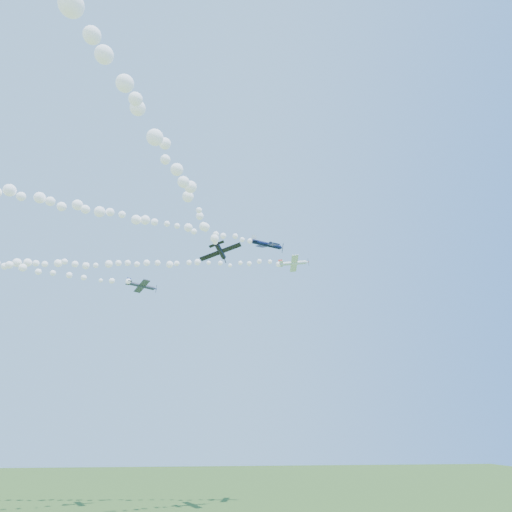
{
  "coord_description": "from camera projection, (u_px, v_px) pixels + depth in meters",
  "views": [
    {
      "loc": [
        -5.25,
        -82.0,
        15.6
      ],
      "look_at": [
        3.18,
        -3.81,
        47.36
      ],
      "focal_mm": 30.0,
      "sensor_mm": 36.0,
      "label": 1
    }
  ],
  "objects": [
    {
      "name": "smoke_trail_navy",
      "position": [
        88.0,
        209.0,
        76.94
      ],
      "size": [
        64.49,
        26.35,
        3.13
      ],
      "primitive_type": null,
      "color": "white"
    },
    {
      "name": "plane_white",
      "position": [
        294.0,
        263.0,
        99.3
      ],
      "size": [
        7.27,
        7.53,
        2.17
      ],
      "rotation": [
        -0.18,
        -0.09,
        -0.1
      ],
      "color": "white"
    },
    {
      "name": "plane_grey",
      "position": [
        142.0,
        286.0,
        94.1
      ],
      "size": [
        6.86,
        7.22,
        2.55
      ],
      "rotation": [
        -0.11,
        0.06,
        0.43
      ],
      "color": "#363C4F"
    },
    {
      "name": "plane_navy",
      "position": [
        267.0,
        245.0,
        92.5
      ],
      "size": [
        7.93,
        8.21,
        2.81
      ],
      "rotation": [
        0.29,
        0.02,
        0.36
      ],
      "color": "#0C1335"
    },
    {
      "name": "smoke_trail_black",
      "position": [
        122.0,
        77.0,
        31.8
      ],
      "size": [
        17.41,
        63.72,
        2.59
      ],
      "primitive_type": null,
      "color": "white"
    },
    {
      "name": "smoke_trail_white",
      "position": [
        107.0,
        264.0,
        98.76
      ],
      "size": [
        81.83,
        10.34,
        3.04
      ],
      "primitive_type": null,
      "color": "white"
    },
    {
      "name": "plane_black",
      "position": [
        220.0,
        251.0,
        63.71
      ],
      "size": [
        6.25,
        6.16,
        2.25
      ],
      "rotation": [
        -0.34,
        0.0,
        1.33
      ],
      "color": "black"
    }
  ]
}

